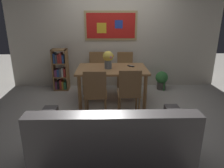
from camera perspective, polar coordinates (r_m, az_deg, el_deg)
The scene contains 12 objects.
ground_plane at distance 4.14m, azimuth 1.39°, elevation -6.93°, with size 12.00×12.00×0.00m, color #B7B2A8.
wall_back_with_painting at distance 5.26m, azimuth 0.67°, elevation 13.40°, with size 5.20×0.14×2.60m.
dining_table at distance 4.31m, azimuth -0.01°, elevation 3.19°, with size 1.43×0.95×0.73m.
dining_chair_far_right at distance 5.09m, azimuth 3.64°, elevation 4.42°, with size 0.40×0.41×0.91m.
dining_chair_far_left at distance 5.12m, azimuth -4.12°, elevation 4.47°, with size 0.40×0.41×0.91m.
dining_chair_near_left at distance 3.57m, azimuth -4.58°, elevation -1.88°, with size 0.40×0.41×0.91m.
dining_chair_near_right at distance 3.63m, azimuth 4.79°, elevation -1.57°, with size 0.40×0.41×0.91m.
leather_couch at distance 2.58m, azimuth -0.06°, elevation -16.21°, with size 1.80×0.84×0.84m.
bookshelf at distance 5.21m, azimuth -13.95°, elevation 3.53°, with size 0.36×0.28×1.01m.
potted_ivy at distance 5.27m, azimuth 13.47°, elevation 1.25°, with size 0.30×0.30×0.52m.
flower_vase at distance 4.22m, azimuth -1.07°, elevation 7.06°, with size 0.23×0.22×0.36m.
tv_remote at distance 4.43m, azimuth 5.23°, elevation 4.94°, with size 0.14×0.14×0.02m.
Camera 1 is at (-0.19, -3.73, 1.79)m, focal length 33.25 mm.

